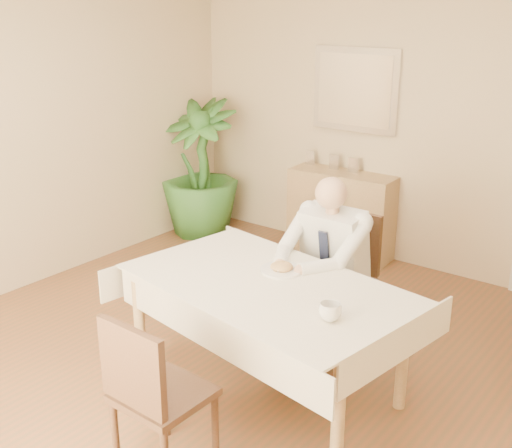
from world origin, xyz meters
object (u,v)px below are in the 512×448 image
Objects in this scene: seated_man at (321,262)px; sideboard at (341,214)px; dining_table at (267,296)px; potted_palm at (200,168)px; chair_near at (151,390)px; chair_far at (342,270)px; coffee_mug at (330,312)px.

seated_man is 1.94m from sideboard.
potted_palm reaches higher than dining_table.
seated_man reaches higher than dining_table.
chair_near is 3.35m from sideboard.
chair_far is 7.87× the size of coffee_mug.
potted_palm is (-1.45, -0.38, 0.29)m from sideboard.
potted_palm is at bearing 149.78° from seated_man.
coffee_mug is (0.53, -1.06, 0.27)m from chair_far.
coffee_mug is at bearing -9.21° from dining_table.
coffee_mug is at bearing 54.80° from chair_near.
seated_man is (0.00, -0.29, 0.16)m from chair_far.
sideboard is at bearing 116.14° from seated_man.
dining_table is at bearing 162.09° from coffee_mug.
potted_palm reaches higher than seated_man.
chair_near is at bearing -90.61° from chair_far.
dining_table is at bearing -90.00° from seated_man.
chair_far is at bearing -24.47° from potted_palm.
chair_far is at bearing 98.70° from dining_table.
chair_far reaches higher than chair_near.
dining_table is at bearing -89.99° from chair_far.
sideboard is at bearing 118.74° from dining_table.
chair_near is 0.89× the size of sideboard.
seated_man is 1.24× the size of sideboard.
sideboard is at bearing 14.69° from potted_palm.
chair_near is (-0.02, -0.93, -0.16)m from dining_table.
coffee_mug is at bearing -55.16° from seated_man.
coffee_mug is (0.53, -0.17, 0.13)m from dining_table.
seated_man is 10.42× the size of coffee_mug.
chair_far is at bearing -62.35° from sideboard.
dining_table is 0.95m from chair_near.
potted_palm is (-2.28, 2.86, 0.19)m from chair_near.
chair_near is 0.98m from coffee_mug.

